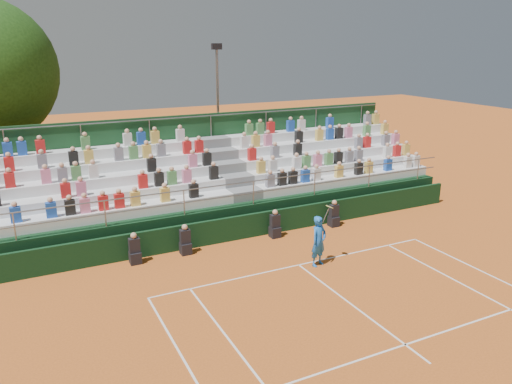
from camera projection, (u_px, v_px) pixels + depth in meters
name	position (u px, v px, depth m)	size (l,w,h in m)	color
ground	(299.00, 265.00, 17.94)	(90.00, 90.00, 0.00)	#C86021
courtside_wall	(259.00, 224.00, 20.54)	(20.00, 0.15, 1.00)	black
line_officials	(238.00, 233.00, 19.67)	(9.03, 0.40, 1.19)	black
grandstand	(228.00, 190.00, 23.15)	(20.00, 5.20, 4.40)	black
tennis_player	(319.00, 241.00, 17.68)	(0.92, 0.63, 2.22)	blue
floodlight_mast	(218.00, 98.00, 29.65)	(0.60, 0.25, 7.61)	gray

